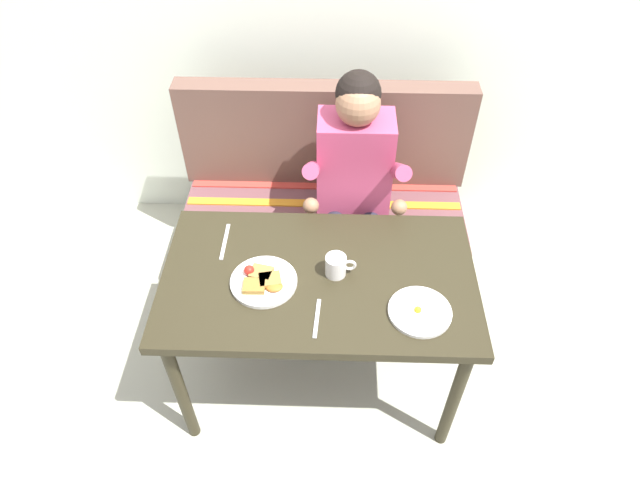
# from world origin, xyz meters

# --- Properties ---
(ground_plane) EXTENTS (8.00, 8.00, 0.00)m
(ground_plane) POSITION_xyz_m (0.00, 0.00, 0.00)
(ground_plane) COLOR #AFB09C
(table) EXTENTS (1.20, 0.70, 0.73)m
(table) POSITION_xyz_m (0.00, 0.00, 0.65)
(table) COLOR #2B2617
(table) RESTS_ON ground
(couch) EXTENTS (1.44, 0.56, 1.00)m
(couch) POSITION_xyz_m (0.00, 0.76, 0.33)
(couch) COLOR brown
(couch) RESTS_ON ground
(person) EXTENTS (0.45, 0.61, 1.21)m
(person) POSITION_xyz_m (0.14, 0.59, 0.74)
(person) COLOR #BC4368
(person) RESTS_ON ground
(plate_breakfast) EXTENTS (0.25, 0.25, 0.05)m
(plate_breakfast) POSITION_xyz_m (-0.21, -0.05, 0.74)
(plate_breakfast) COLOR white
(plate_breakfast) RESTS_ON table
(plate_eggs) EXTENTS (0.23, 0.23, 0.04)m
(plate_eggs) POSITION_xyz_m (0.37, -0.17, 0.74)
(plate_eggs) COLOR white
(plate_eggs) RESTS_ON table
(coffee_mug) EXTENTS (0.12, 0.08, 0.09)m
(coffee_mug) POSITION_xyz_m (0.07, 0.01, 0.78)
(coffee_mug) COLOR white
(coffee_mug) RESTS_ON table
(fork) EXTENTS (0.02, 0.17, 0.00)m
(fork) POSITION_xyz_m (0.00, -0.20, 0.73)
(fork) COLOR silver
(fork) RESTS_ON table
(knife) EXTENTS (0.01, 0.20, 0.00)m
(knife) POSITION_xyz_m (-0.38, 0.17, 0.73)
(knife) COLOR silver
(knife) RESTS_ON table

